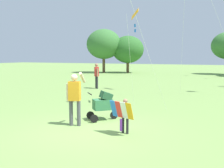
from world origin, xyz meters
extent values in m
plane|color=#75994C|center=(0.00, 0.00, 0.00)|extent=(120.00, 120.00, 0.00)
cylinder|color=brown|center=(-10.75, 23.25, 0.98)|extent=(0.36, 0.36, 1.95)
ellipsoid|color=#387033|center=(-10.75, 23.25, 3.80)|extent=(4.62, 4.16, 3.93)
cylinder|color=brown|center=(-7.80, 24.49, 0.70)|extent=(0.36, 0.36, 1.40)
ellipsoid|color=#2D6628|center=(-7.80, 24.49, 3.09)|extent=(4.23, 3.80, 3.59)
cylinder|color=#232328|center=(1.21, 0.14, 0.25)|extent=(0.07, 0.07, 0.50)
cylinder|color=#232328|center=(1.06, 0.19, 0.25)|extent=(0.07, 0.07, 0.50)
cube|color=#4C4C56|center=(1.14, 0.16, 0.69)|extent=(0.25, 0.19, 0.38)
cylinder|color=#A37556|center=(1.27, 0.12, 0.66)|extent=(0.05, 0.05, 0.33)
cylinder|color=#A37556|center=(1.00, 0.20, 0.66)|extent=(0.05, 0.05, 0.33)
sphere|color=#A37556|center=(1.14, 0.16, 0.96)|extent=(0.13, 0.13, 0.13)
cube|color=#F4A319|center=(1.35, -0.09, 0.73)|extent=(0.23, 0.22, 0.49)
cube|color=white|center=(1.17, -0.04, 0.73)|extent=(0.23, 0.22, 0.49)
cube|color=red|center=(1.00, 0.02, 0.73)|extent=(0.23, 0.22, 0.49)
cube|color=blue|center=(0.82, 0.07, 0.73)|extent=(0.23, 0.22, 0.49)
cube|color=purple|center=(1.08, -0.03, 0.29)|extent=(0.08, 0.03, 0.36)
cylinder|color=#4C4C51|center=(-0.75, 0.21, 0.41)|extent=(0.12, 0.12, 0.82)
cylinder|color=#4C4C51|center=(-0.51, 0.28, 0.41)|extent=(0.12, 0.12, 0.82)
cube|color=orange|center=(-0.63, 0.24, 1.13)|extent=(0.41, 0.31, 0.62)
cylinder|color=beige|center=(-0.85, 0.18, 1.09)|extent=(0.09, 0.09, 0.55)
cylinder|color=beige|center=(-0.45, 0.43, 1.56)|extent=(0.22, 0.51, 0.39)
sphere|color=beige|center=(-0.63, 0.24, 1.57)|extent=(0.21, 0.21, 0.21)
cylinder|color=black|center=(0.18, 1.53, 0.14)|extent=(0.23, 0.22, 0.28)
cylinder|color=black|center=(-0.58, 1.17, 0.14)|extent=(0.23, 0.22, 0.28)
cylinder|color=black|center=(-0.23, 0.79, 0.14)|extent=(0.23, 0.22, 0.28)
cube|color=#337247|center=(-0.13, 1.24, 0.56)|extent=(0.77, 0.76, 0.36)
cube|color=#235031|center=(-0.03, 1.33, 0.86)|extent=(0.59, 0.59, 0.35)
cylinder|color=black|center=(-0.46, 0.93, 0.96)|extent=(0.36, 0.38, 0.04)
cylinder|color=silver|center=(0.61, 2.10, 4.09)|extent=(2.00, 3.43, 8.17)
cube|color=#F4A319|center=(0.03, 4.21, 4.09)|extent=(0.49, 0.58, 0.59)
cube|color=blue|center=(0.04, 4.17, 3.58)|extent=(0.08, 0.04, 0.14)
cube|color=blue|center=(0.05, 4.20, 3.36)|extent=(0.08, 0.03, 0.14)
cylinder|color=silver|center=(0.02, 3.69, 1.97)|extent=(0.02, 1.03, 3.95)
cylinder|color=silver|center=(1.65, 7.54, 4.13)|extent=(0.56, 2.94, 8.27)
cylinder|color=#232328|center=(-4.14, 8.57, 0.43)|extent=(0.12, 0.12, 0.85)
cylinder|color=#232328|center=(-4.32, 8.77, 0.43)|extent=(0.12, 0.12, 0.85)
cube|color=red|center=(-4.23, 8.67, 1.18)|extent=(0.42, 0.43, 0.64)
cylinder|color=#A37556|center=(-4.08, 8.49, 1.13)|extent=(0.09, 0.09, 0.57)
cylinder|color=#A37556|center=(-4.39, 8.84, 1.13)|extent=(0.09, 0.09, 0.57)
sphere|color=#A37556|center=(-4.23, 8.67, 1.63)|extent=(0.22, 0.22, 0.22)
camera|label=1|loc=(3.62, -6.37, 2.25)|focal=39.45mm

